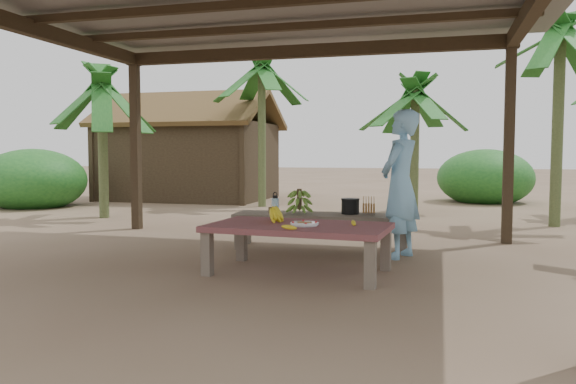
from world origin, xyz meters
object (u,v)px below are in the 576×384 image
(bench, at_px, (321,218))
(water_flask, at_px, (275,208))
(woman, at_px, (400,184))
(work_table, at_px, (299,231))
(cooking_pot, at_px, (350,207))
(plate, at_px, (305,224))
(ripe_banana_bunch, at_px, (270,214))

(bench, xyz_separation_m, water_flask, (-0.29, -1.08, 0.23))
(woman, bearing_deg, water_flask, -40.22)
(work_table, distance_m, cooking_pot, 1.58)
(water_flask, bearing_deg, cooking_pot, 61.02)
(plate, height_order, woman, woman)
(work_table, relative_size, plate, 6.62)
(bench, bearing_deg, water_flask, -108.71)
(ripe_banana_bunch, relative_size, water_flask, 0.94)
(ripe_banana_bunch, distance_m, water_flask, 0.24)
(bench, relative_size, ripe_banana_bunch, 7.99)
(bench, bearing_deg, ripe_banana_bunch, -105.57)
(ripe_banana_bunch, bearing_deg, plate, -28.72)
(plate, height_order, water_flask, water_flask)
(work_table, xyz_separation_m, ripe_banana_bunch, (-0.35, 0.15, 0.15))
(work_table, bearing_deg, cooking_pot, 83.71)
(work_table, height_order, plate, plate)
(plate, bearing_deg, water_flask, 133.31)
(ripe_banana_bunch, height_order, water_flask, water_flask)
(bench, height_order, water_flask, water_flask)
(ripe_banana_bunch, xyz_separation_m, water_flask, (-0.01, 0.24, 0.04))
(plate, bearing_deg, work_table, 133.90)
(woman, bearing_deg, ripe_banana_bunch, -32.67)
(ripe_banana_bunch, relative_size, plate, 0.99)
(work_table, height_order, woman, woman)
(work_table, relative_size, water_flask, 6.24)
(woman, bearing_deg, plate, -15.00)
(water_flask, distance_m, cooking_pot, 1.34)
(cooking_pot, bearing_deg, work_table, -100.43)
(cooking_pot, relative_size, woman, 0.13)
(water_flask, xyz_separation_m, cooking_pot, (0.65, 1.17, -0.08))
(ripe_banana_bunch, bearing_deg, work_table, -23.24)
(water_flask, height_order, woman, woman)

